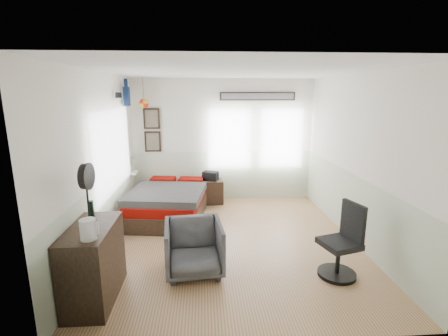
{
  "coord_description": "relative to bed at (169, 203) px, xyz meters",
  "views": [
    {
      "loc": [
        -0.44,
        -4.92,
        2.38
      ],
      "look_at": [
        -0.1,
        0.4,
        1.15
      ],
      "focal_mm": 26.0,
      "sensor_mm": 36.0,
      "label": 1
    }
  ],
  "objects": [
    {
      "name": "ground_plane",
      "position": [
        1.13,
        -1.17,
        -0.29
      ],
      "size": [
        4.0,
        4.5,
        0.01
      ],
      "primitive_type": "cube",
      "color": "#99683F"
    },
    {
      "name": "room_shell",
      "position": [
        1.05,
        -0.98,
        1.32
      ],
      "size": [
        4.02,
        4.52,
        2.71
      ],
      "color": "silver",
      "rests_on": "ground_plane"
    },
    {
      "name": "wall_decor",
      "position": [
        0.02,
        0.79,
        1.81
      ],
      "size": [
        3.55,
        1.32,
        1.44
      ],
      "color": "black",
      "rests_on": "room_shell"
    },
    {
      "name": "bed",
      "position": [
        0.0,
        0.0,
        0.0
      ],
      "size": [
        1.54,
        2.02,
        0.6
      ],
      "rotation": [
        0.0,
        0.0,
        -0.14
      ],
      "color": "black",
      "rests_on": "ground_plane"
    },
    {
      "name": "dresser",
      "position": [
        -0.61,
        -2.58,
        0.16
      ],
      "size": [
        0.48,
        1.0,
        0.9
      ],
      "primitive_type": "cube",
      "color": "black",
      "rests_on": "ground_plane"
    },
    {
      "name": "armchair",
      "position": [
        0.54,
        -2.07,
        0.06
      ],
      "size": [
        0.83,
        0.85,
        0.71
      ],
      "primitive_type": "imported",
      "rotation": [
        0.0,
        0.0,
        0.09
      ],
      "color": "#525157",
      "rests_on": "ground_plane"
    },
    {
      "name": "nightstand",
      "position": [
        0.83,
        0.79,
        -0.03
      ],
      "size": [
        0.55,
        0.46,
        0.52
      ],
      "primitive_type": "cube",
      "rotation": [
        0.0,
        0.0,
        0.09
      ],
      "color": "black",
      "rests_on": "ground_plane"
    },
    {
      "name": "task_chair",
      "position": [
        2.5,
        -2.28,
        0.12
      ],
      "size": [
        0.55,
        0.55,
        1.0
      ],
      "rotation": [
        0.0,
        0.0,
        0.29
      ],
      "color": "black",
      "rests_on": "ground_plane"
    },
    {
      "name": "kettle",
      "position": [
        -0.52,
        -2.89,
        0.72
      ],
      "size": [
        0.19,
        0.16,
        0.22
      ],
      "rotation": [
        0.0,
        0.0,
        0.25
      ],
      "color": "silver",
      "rests_on": "dresser"
    },
    {
      "name": "bottle",
      "position": [
        -0.65,
        -2.38,
        0.73
      ],
      "size": [
        0.06,
        0.06,
        0.25
      ],
      "primitive_type": "cylinder",
      "color": "black",
      "rests_on": "dresser"
    },
    {
      "name": "stand_fan",
      "position": [
        -0.6,
        -2.55,
        1.19
      ],
      "size": [
        0.1,
        0.31,
        0.74
      ],
      "rotation": [
        0.0,
        0.0,
        -0.07
      ],
      "color": "black",
      "rests_on": "dresser"
    },
    {
      "name": "black_bag",
      "position": [
        0.83,
        0.79,
        0.33
      ],
      "size": [
        0.38,
        0.31,
        0.19
      ],
      "primitive_type": "cube",
      "rotation": [
        0.0,
        0.0,
        -0.37
      ],
      "color": "black",
      "rests_on": "nightstand"
    }
  ]
}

